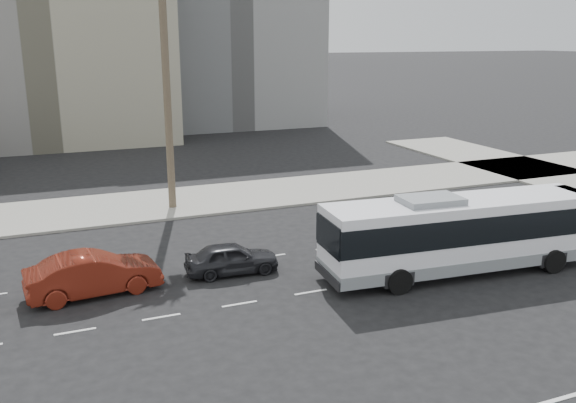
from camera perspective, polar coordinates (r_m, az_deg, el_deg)
ground at (r=26.05m, az=8.22°, el=-7.41°), size 700.00×700.00×0.00m
sidewalk_north at (r=39.46m, az=-3.14°, el=0.67°), size 120.00×7.00×0.15m
midrise_beige_west at (r=65.65m, az=-22.46°, el=13.23°), size 24.00×18.00×18.00m
midrise_gray_center at (r=75.52m, az=-6.80°, el=17.38°), size 20.00×20.00×26.00m
city_bus at (r=27.20m, az=15.87°, el=-2.72°), size 12.41×3.68×3.52m
car_a at (r=26.53m, az=-5.29°, el=-5.30°), size 1.91×4.13×1.37m
car_b at (r=25.46m, az=-17.73°, el=-6.47°), size 2.31×5.33×1.71m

